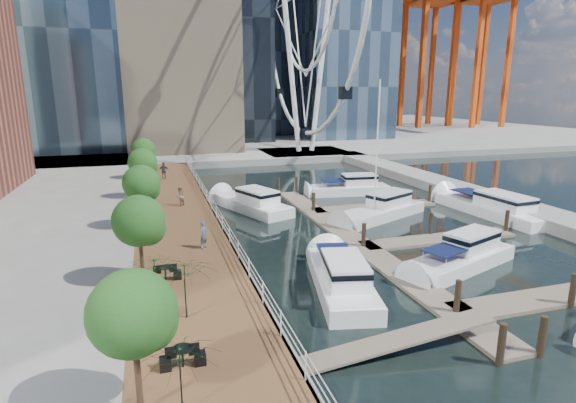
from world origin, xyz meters
The scene contains 17 objects.
ground centered at (0.00, 0.00, 0.00)m, with size 520.00×520.00×0.00m, color black.
boardwalk centered at (-9.00, 15.00, 0.50)m, with size 6.00×60.00×1.00m, color brown.
seawall centered at (-6.00, 15.00, 0.50)m, with size 0.25×60.00×1.00m, color #595954.
land_far centered at (0.00, 102.00, 0.50)m, with size 200.00×114.00×1.00m, color gray.
breakwater centered at (20.00, 20.00, 0.50)m, with size 4.00×60.00×1.00m, color gray.
pier centered at (14.00, 52.00, 0.50)m, with size 14.00×12.00×1.00m, color gray.
railing centered at (-6.10, 15.00, 1.52)m, with size 0.10×60.00×1.05m, color white, non-canonical shape.
floating_docks centered at (7.97, 9.98, 0.49)m, with size 16.00×34.00×2.60m.
port_cranes centered at (67.67, 95.67, 20.00)m, with size 40.00×52.00×38.00m.
street_trees centered at (-11.40, 14.00, 4.29)m, with size 2.60×42.60×4.60m.
cafe_tables centered at (-10.40, -2.00, 1.37)m, with size 2.50×13.70×0.74m.
yacht_foreground centered at (7.14, 3.05, 0.00)m, with size 2.42×9.04×2.15m, color white, non-canonical shape.
pedestrian_near centered at (-7.81, 8.41, 1.88)m, with size 0.64×0.42×1.76m, color #535A6E.
pedestrian_mid centered at (-8.49, 19.94, 1.85)m, with size 0.82×0.64×1.70m, color #836C5A.
pedestrian_far centered at (-9.37, 33.20, 1.94)m, with size 1.11×0.46×1.89m, color #30373D.
moored_yachts centered at (7.77, 13.03, 0.00)m, with size 25.22×33.96×11.50m.
cafe_seating centered at (-10.15, -1.69, 2.22)m, with size 4.72×10.65×2.55m.
Camera 1 is at (-10.55, -18.57, 10.46)m, focal length 28.00 mm.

